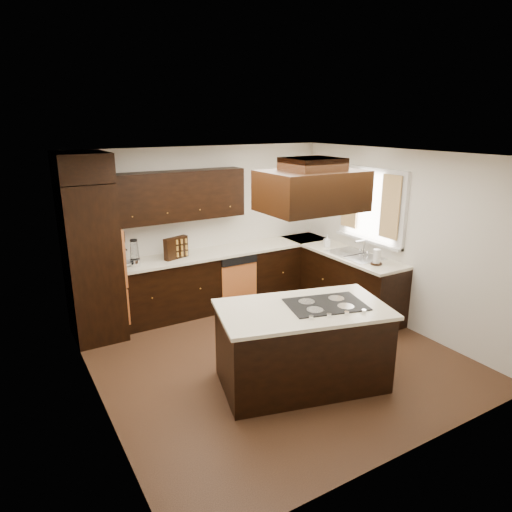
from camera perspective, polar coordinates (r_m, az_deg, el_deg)
name	(u,v)px	position (r m, az deg, el deg)	size (l,w,h in m)	color
floor	(273,356)	(5.94, 2.15, -12.38)	(4.20, 4.20, 0.02)	brown
ceiling	(276,154)	(5.21, 2.45, 12.65)	(4.20, 4.20, 0.02)	white
wall_back	(202,227)	(7.25, -6.76, 3.59)	(4.20, 0.02, 2.50)	beige
wall_front	(414,328)	(3.96, 19.20, -8.52)	(4.20, 0.02, 2.50)	beige
wall_left	(91,294)	(4.71, -19.94, -4.53)	(0.02, 4.20, 2.50)	beige
wall_right	(399,239)	(6.78, 17.49, 2.02)	(0.02, 4.20, 2.50)	beige
oven_column	(92,262)	(6.42, -19.81, -0.76)	(0.65, 0.75, 2.12)	black
wall_oven_face	(118,254)	(6.47, -16.84, 0.20)	(0.05, 0.62, 0.78)	orange
base_cabinets_back	(214,281)	(7.22, -5.29, -3.13)	(2.93, 0.60, 0.88)	black
base_cabinets_right	(338,279)	(7.41, 10.22, -2.79)	(0.60, 2.40, 0.88)	black
countertop_back	(214,253)	(7.06, -5.33, 0.35)	(2.93, 0.63, 0.04)	beige
countertop_right	(339,251)	(7.27, 10.31, 0.62)	(0.63, 2.40, 0.04)	beige
upper_cabinets	(179,196)	(6.82, -9.63, 7.45)	(2.00, 0.34, 0.72)	black
dishwasher_front	(239,286)	(7.11, -2.12, -3.77)	(0.60, 0.05, 0.72)	orange
window_frame	(372,206)	(7.04, 14.26, 6.13)	(0.06, 1.32, 1.12)	silver
window_pane	(373,205)	(7.06, 14.42, 6.15)	(0.00, 1.20, 1.00)	white
curtain_left	(390,207)	(6.70, 16.43, 5.89)	(0.02, 0.34, 0.90)	beige
curtain_right	(350,199)	(7.29, 11.63, 7.05)	(0.02, 0.34, 0.90)	beige
sink_rim	(355,255)	(7.02, 12.26, 0.14)	(0.52, 0.84, 0.01)	silver
island	(302,347)	(5.21, 5.75, -11.29)	(1.77, 0.97, 0.88)	black
island_top	(303,309)	(5.01, 5.90, -6.63)	(1.84, 1.03, 0.04)	beige
cooktop	(326,304)	(5.10, 8.73, -6.00)	(0.84, 0.56, 0.01)	black
range_hood	(312,191)	(4.86, 6.96, 8.10)	(1.05, 0.72, 0.42)	black
hood_duct	(312,164)	(4.82, 7.07, 11.33)	(0.55, 0.50, 0.13)	black
blender_base	(135,263)	(6.55, -14.86, -0.81)	(0.15, 0.15, 0.10)	silver
blender_pitcher	(134,250)	(6.50, -14.98, 0.71)	(0.13, 0.13, 0.26)	silver
spice_rack	(176,248)	(6.76, -9.97, 1.01)	(0.38, 0.10, 0.32)	black
mixing_bowl	(126,264)	(6.61, -15.97, -0.93)	(0.24, 0.24, 0.06)	silver
soap_bottle	(327,241)	(7.37, 8.86, 1.88)	(0.09, 0.09, 0.20)	silver
paper_towel	(377,257)	(6.60, 14.85, -0.12)	(0.10, 0.10, 0.22)	silver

